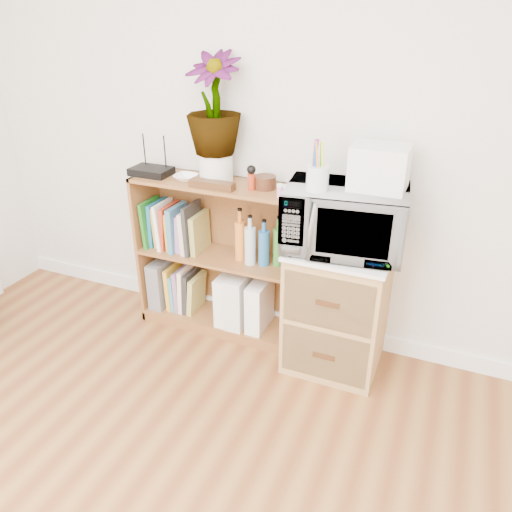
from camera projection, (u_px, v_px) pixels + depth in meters
The scene contains 21 objects.
skirting_board at pixel (281, 319), 3.17m from camera, with size 4.00×0.02×0.10m, color white.
bookshelf at pixel (219, 258), 2.98m from camera, with size 1.00×0.30×0.95m, color brown.
wicker_unit at pixel (337, 309), 2.72m from camera, with size 0.50×0.45×0.70m, color #9E7542.
microwave at pixel (344, 219), 2.47m from camera, with size 0.59×0.40×0.33m, color silver.
pen_cup at pixel (317, 178), 2.34m from camera, with size 0.11×0.11×0.12m, color silver.
small_appliance at pixel (380, 167), 2.34m from camera, with size 0.26×0.22×0.21m, color silver.
router at pixel (151, 171), 2.89m from camera, with size 0.23×0.16×0.04m, color black.
white_bowl at pixel (186, 177), 2.80m from camera, with size 0.13×0.13×0.03m, color white.
plant_pot at pixel (216, 168), 2.76m from camera, with size 0.18×0.18×0.16m, color silver.
potted_plant at pixel (214, 104), 2.60m from camera, with size 0.29×0.29×0.53m, color #467F33.
trinket_box at pixel (212, 185), 2.67m from camera, with size 0.25×0.06×0.04m, color #361C0E.
kokeshi_doll at pixel (251, 182), 2.64m from camera, with size 0.04×0.04×0.09m, color #9D2C13.
wooden_bowl at pixel (265, 182), 2.66m from camera, with size 0.12×0.12×0.07m, color #35190E.
paint_jars at pixel (286, 193), 2.53m from camera, with size 0.11×0.04×0.05m, color #DE7B87.
file_box at pixel (163, 281), 3.24m from camera, with size 0.09×0.25×0.31m, color slate.
magazine_holder_left at pixel (230, 297), 3.06m from camera, with size 0.10×0.25×0.32m, color white.
magazine_holder_mid at pixel (241, 298), 3.03m from camera, with size 0.10×0.27×0.33m, color silver.
magazine_holder_right at pixel (260, 304), 3.00m from camera, with size 0.10×0.25×0.31m, color white.
cookbooks at pixel (176, 227), 3.01m from camera, with size 0.36×0.20×0.30m.
liquor_bottles at pixel (257, 240), 2.82m from camera, with size 0.29×0.06×0.30m.
lower_books at pixel (185, 289), 3.19m from camera, with size 0.21×0.19×0.30m.
Camera 1 is at (0.89, -0.26, 1.83)m, focal length 35.00 mm.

